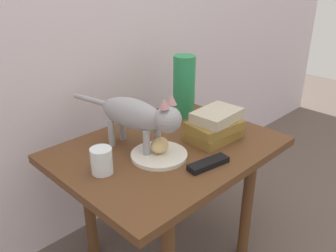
# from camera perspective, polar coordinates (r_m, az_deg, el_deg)

# --- Properties ---
(ground_plane) EXTENTS (6.00, 6.00, 0.00)m
(ground_plane) POSITION_cam_1_polar(r_m,az_deg,el_deg) (1.61, 0.00, -19.53)
(ground_plane) COLOR brown
(side_table) EXTENTS (0.79, 0.59, 0.51)m
(side_table) POSITION_cam_1_polar(r_m,az_deg,el_deg) (1.34, 0.00, -5.80)
(side_table) COLOR brown
(side_table) RESTS_ON ground
(plate) EXTENTS (0.20, 0.20, 0.01)m
(plate) POSITION_cam_1_polar(r_m,az_deg,el_deg) (1.23, -1.44, -4.68)
(plate) COLOR silver
(plate) RESTS_ON side_table
(bread_roll) EXTENTS (0.10, 0.09, 0.05)m
(bread_roll) POSITION_cam_1_polar(r_m,az_deg,el_deg) (1.23, -1.34, -3.07)
(bread_roll) COLOR #E0BC7A
(bread_roll) RESTS_ON plate
(cat) EXTENTS (0.14, 0.47, 0.23)m
(cat) POSITION_cam_1_polar(r_m,az_deg,el_deg) (1.22, -4.73, 1.66)
(cat) COLOR #99999E
(cat) RESTS_ON side_table
(book_stack) EXTENTS (0.21, 0.16, 0.11)m
(book_stack) POSITION_cam_1_polar(r_m,az_deg,el_deg) (1.34, 7.51, 0.03)
(book_stack) COLOR olive
(book_stack) RESTS_ON side_table
(green_vase) EXTENTS (0.09, 0.09, 0.26)m
(green_vase) POSITION_cam_1_polar(r_m,az_deg,el_deg) (1.52, 2.59, 6.34)
(green_vase) COLOR #288C51
(green_vase) RESTS_ON side_table
(candle_jar) EXTENTS (0.07, 0.07, 0.08)m
(candle_jar) POSITION_cam_1_polar(r_m,az_deg,el_deg) (1.15, -10.56, -5.68)
(candle_jar) COLOR silver
(candle_jar) RESTS_ON side_table
(tv_remote) EXTENTS (0.16, 0.07, 0.02)m
(tv_remote) POSITION_cam_1_polar(r_m,az_deg,el_deg) (1.18, 6.47, -5.99)
(tv_remote) COLOR black
(tv_remote) RESTS_ON side_table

